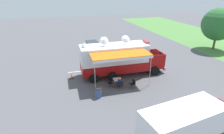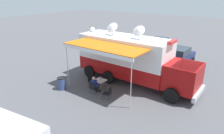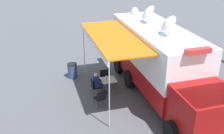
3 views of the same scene
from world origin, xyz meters
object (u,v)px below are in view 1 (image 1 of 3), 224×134
at_px(command_truck, 120,58).
at_px(folding_chair_beside_table, 109,82).
at_px(water_bottle, 117,79).
at_px(car_behind_truck, 92,47).
at_px(folding_chair_at_table, 120,85).
at_px(folding_chair_spare_by_truck, 133,83).
at_px(support_truck, 189,125).
at_px(car_far_corner, 118,51).
at_px(trash_bin, 98,93).
at_px(folding_table, 117,80).
at_px(traffic_cone, 72,76).
at_px(seated_responder, 120,83).

xyz_separation_m(command_truck, folding_chair_beside_table, (2.39, -2.03, -1.43)).
bearing_deg(water_bottle, car_behind_truck, -179.05).
relative_size(folding_chair_at_table, car_behind_truck, 0.21).
relative_size(water_bottle, folding_chair_spare_by_truck, 0.26).
bearing_deg(car_behind_truck, command_truck, 9.57).
distance_m(support_truck, car_far_corner, 16.76).
bearing_deg(folding_chair_spare_by_truck, support_truck, 3.02).
bearing_deg(folding_chair_at_table, command_truck, 160.27).
xyz_separation_m(folding_chair_beside_table, car_far_corner, (-8.24, 3.82, 0.37)).
bearing_deg(water_bottle, trash_bin, -57.09).
height_order(folding_table, folding_chair_beside_table, folding_chair_beside_table).
distance_m(water_bottle, folding_chair_at_table, 0.77).
bearing_deg(folding_chair_spare_by_truck, command_truck, -177.42).
bearing_deg(folding_chair_at_table, traffic_cone, -131.86).
distance_m(trash_bin, traffic_cone, 4.94).
height_order(folding_chair_at_table, support_truck, support_truck).
distance_m(support_truck, car_behind_truck, 19.53).
distance_m(folding_chair_spare_by_truck, support_truck, 7.63).
relative_size(water_bottle, traffic_cone, 0.39).
relative_size(command_truck, car_far_corner, 2.22).
bearing_deg(trash_bin, folding_chair_beside_table, 137.57).
distance_m(folding_chair_spare_by_truck, trash_bin, 3.72).
xyz_separation_m(folding_chair_spare_by_truck, car_far_corner, (-9.13, 1.64, 0.37)).
bearing_deg(seated_responder, trash_bin, -68.10).
bearing_deg(folding_chair_at_table, car_far_corner, 162.03).
bearing_deg(seated_responder, command_truck, 159.25).
relative_size(seated_responder, car_far_corner, 0.29).
bearing_deg(traffic_cone, folding_chair_at_table, 48.14).
relative_size(folding_chair_at_table, support_truck, 0.12).
distance_m(folding_chair_beside_table, support_truck, 8.89).
xyz_separation_m(folding_table, traffic_cone, (-3.00, -4.22, -0.39)).
bearing_deg(trash_bin, seated_responder, 111.90).
xyz_separation_m(support_truck, car_behind_truck, (-19.42, -1.99, -0.51)).
relative_size(trash_bin, support_truck, 0.13).
height_order(command_truck, support_truck, command_truck).
bearing_deg(water_bottle, folding_chair_at_table, 7.90).
bearing_deg(folding_chair_at_table, seated_responder, 178.19).
height_order(seated_responder, car_far_corner, car_far_corner).
distance_m(folding_table, car_far_corner, 8.81).
bearing_deg(car_far_corner, seated_responder, -18.29).
distance_m(folding_chair_at_table, folding_chair_spare_by_truck, 1.31).
height_order(water_bottle, folding_chair_at_table, water_bottle).
bearing_deg(folding_table, folding_chair_beside_table, -93.46).
height_order(folding_chair_beside_table, support_truck, support_truck).
distance_m(command_truck, traffic_cone, 5.68).
bearing_deg(command_truck, folding_chair_spare_by_truck, 2.58).
xyz_separation_m(trash_bin, support_truck, (6.86, 4.05, 0.93)).
height_order(folding_chair_beside_table, seated_responder, seated_responder).
distance_m(water_bottle, folding_chair_beside_table, 0.85).
bearing_deg(folding_table, car_behind_truck, -178.64).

